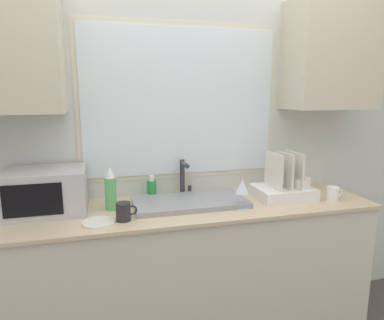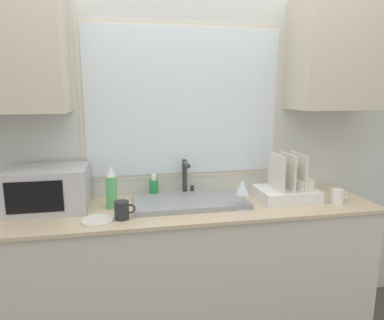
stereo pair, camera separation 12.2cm
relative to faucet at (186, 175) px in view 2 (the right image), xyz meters
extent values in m
cube|color=beige|center=(0.01, -0.20, -0.60)|extent=(2.15, 0.56, 0.88)
cube|color=#C6B28E|center=(0.01, -0.20, -0.15)|extent=(2.18, 0.59, 0.02)
cube|color=silver|center=(0.01, 0.11, 0.27)|extent=(6.00, 0.06, 2.60)
cube|color=beige|center=(0.01, 0.08, 0.46)|extent=(1.30, 0.01, 0.98)
cube|color=silver|center=(0.01, 0.08, 0.46)|extent=(1.24, 0.01, 0.92)
cube|color=beige|center=(-0.96, -0.08, 0.76)|extent=(0.57, 0.32, 0.68)
cube|color=beige|center=(0.97, -0.08, 0.76)|extent=(0.57, 0.32, 0.68)
cube|color=gray|center=(0.00, -0.18, -0.12)|extent=(0.67, 0.33, 0.03)
cylinder|color=#333338|center=(0.00, 0.02, -0.02)|extent=(0.03, 0.03, 0.24)
cylinder|color=#333338|center=(0.00, -0.05, 0.08)|extent=(0.03, 0.14, 0.03)
cylinder|color=#333338|center=(0.05, 0.02, -0.11)|extent=(0.02, 0.02, 0.06)
cube|color=#B2B2B7|center=(-0.82, -0.10, -0.02)|extent=(0.44, 0.32, 0.24)
cube|color=black|center=(-0.85, -0.27, -0.02)|extent=(0.29, 0.01, 0.17)
cube|color=white|center=(0.60, -0.20, -0.10)|extent=(0.35, 0.28, 0.07)
cube|color=silver|center=(0.53, -0.20, 0.04)|extent=(0.01, 0.22, 0.22)
cube|color=silver|center=(0.60, -0.20, 0.04)|extent=(0.01, 0.22, 0.22)
cube|color=silver|center=(0.67, -0.20, 0.04)|extent=(0.01, 0.22, 0.22)
cylinder|color=silver|center=(0.70, -0.24, -0.04)|extent=(0.12, 0.12, 0.06)
cylinder|color=#59B266|center=(-0.46, -0.15, -0.04)|extent=(0.06, 0.06, 0.19)
cone|color=silver|center=(-0.46, -0.15, 0.08)|extent=(0.06, 0.06, 0.07)
cylinder|color=#268C3F|center=(-0.21, 0.00, -0.08)|extent=(0.06, 0.06, 0.11)
cylinder|color=white|center=(-0.21, 0.00, -0.01)|extent=(0.03, 0.03, 0.03)
cylinder|color=#262628|center=(-0.41, -0.35, -0.09)|extent=(0.08, 0.08, 0.10)
torus|color=#262628|center=(-0.36, -0.35, -0.08)|extent=(0.05, 0.01, 0.05)
cylinder|color=silver|center=(0.27, -0.33, -0.13)|extent=(0.07, 0.07, 0.00)
cylinder|color=silver|center=(0.27, -0.33, -0.09)|extent=(0.01, 0.01, 0.09)
cone|color=silver|center=(0.27, -0.33, 0.00)|extent=(0.08, 0.08, 0.08)
cylinder|color=white|center=(0.86, -0.34, -0.09)|extent=(0.07, 0.07, 0.09)
torus|color=white|center=(0.91, -0.34, -0.09)|extent=(0.05, 0.01, 0.05)
cylinder|color=silver|center=(-0.53, -0.36, -0.13)|extent=(0.16, 0.16, 0.01)
camera|label=1|loc=(-0.49, -2.08, 0.52)|focal=32.00mm
camera|label=2|loc=(-0.37, -2.10, 0.52)|focal=32.00mm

